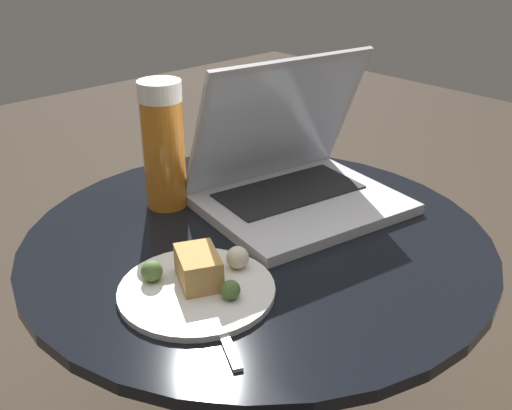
# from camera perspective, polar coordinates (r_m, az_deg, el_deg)

# --- Properties ---
(table) EXTENTS (0.74, 0.74, 0.58)m
(table) POSITION_cam_1_polar(r_m,az_deg,el_deg) (1.03, 0.10, -9.71)
(table) COLOR #9E9EA3
(table) RESTS_ON ground_plane
(laptop) EXTENTS (0.36, 0.31, 0.26)m
(laptop) POSITION_cam_1_polar(r_m,az_deg,el_deg) (1.04, 3.58, 2.77)
(laptop) COLOR silver
(laptop) RESTS_ON table
(beer_glass) EXTENTS (0.07, 0.07, 0.22)m
(beer_glass) POSITION_cam_1_polar(r_m,az_deg,el_deg) (1.02, -8.81, 5.66)
(beer_glass) COLOR #C6701E
(beer_glass) RESTS_ON table
(snack_plate) EXTENTS (0.21, 0.21, 0.05)m
(snack_plate) POSITION_cam_1_polar(r_m,az_deg,el_deg) (0.82, -5.50, -7.28)
(snack_plate) COLOR silver
(snack_plate) RESTS_ON table
(fork) EXTENTS (0.10, 0.18, 0.00)m
(fork) POSITION_cam_1_polar(r_m,az_deg,el_deg) (0.78, -4.02, -10.17)
(fork) COLOR silver
(fork) RESTS_ON table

